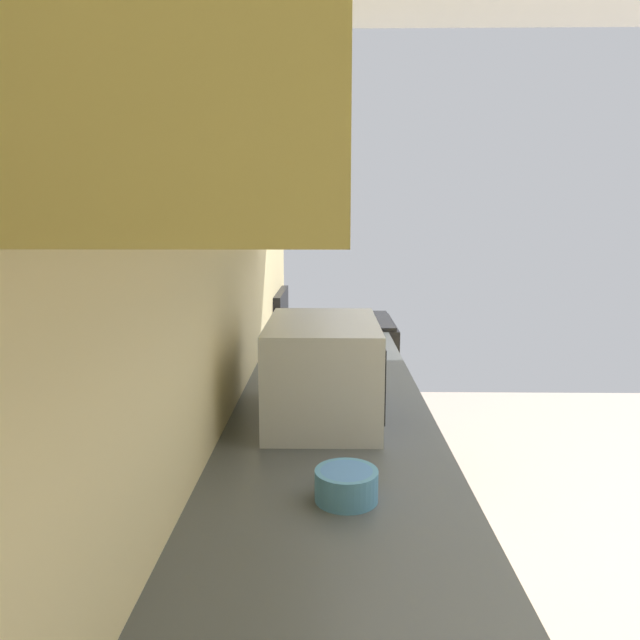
# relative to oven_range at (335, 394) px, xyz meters

# --- Properties ---
(wall_back) EXTENTS (4.10, 0.12, 2.65)m
(wall_back) POSITION_rel_oven_range_xyz_m (-1.60, 0.40, 0.86)
(wall_back) COLOR beige
(wall_back) RESTS_ON ground_plane
(counter_run) EXTENTS (3.27, 0.63, 0.91)m
(counter_run) POSITION_rel_oven_range_xyz_m (-1.95, 0.04, -0.01)
(counter_run) COLOR tan
(counter_run) RESTS_ON ground_plane
(upper_cabinets) EXTENTS (2.11, 0.31, 0.62)m
(upper_cabinets) POSITION_rel_oven_range_xyz_m (-1.95, 0.18, 1.32)
(upper_cabinets) COLOR #CBBC67
(oven_range) EXTENTS (0.63, 0.69, 1.09)m
(oven_range) POSITION_rel_oven_range_xyz_m (0.00, 0.00, 0.00)
(oven_range) COLOR black
(oven_range) RESTS_ON ground_plane
(microwave) EXTENTS (0.50, 0.33, 0.30)m
(microwave) POSITION_rel_oven_range_xyz_m (-1.66, 0.05, 0.59)
(microwave) COLOR #B7BABF
(microwave) RESTS_ON counter_run
(bowl) EXTENTS (0.14, 0.14, 0.07)m
(bowl) POSITION_rel_oven_range_xyz_m (-2.18, 0.00, 0.48)
(bowl) COLOR #4C8CBF
(bowl) RESTS_ON counter_run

